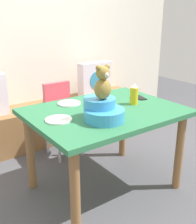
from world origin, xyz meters
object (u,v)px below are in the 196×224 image
Objects in this scene: pillow_floral_right at (95,79)px; dining_table at (105,121)px; coffee_mug at (99,104)px; highchair at (63,109)px; ketchup_bottle at (134,94)px; teddy_bear at (103,83)px; cell_phone at (140,98)px; dinner_plate_near at (59,120)px; infant_seat_teal at (103,111)px; dinner_plate_far at (69,103)px; book_stack at (53,100)px.

pillow_floral_right is 0.36× the size of dining_table.
dining_table is at bearing -34.81° from coffee_mug.
pillow_floral_right is 0.56× the size of highchair.
teddy_bear is at bearing -161.36° from ketchup_bottle.
teddy_bear is (-0.89, -1.37, 0.34)m from pillow_floral_right.
cell_phone is (0.44, -0.70, 0.22)m from highchair.
dinner_plate_near is (-0.45, -0.78, 0.22)m from highchair.
dinner_plate_far is at bearing 90.87° from infant_seat_teal.
dinner_plate_near is at bearing -130.61° from dinner_plate_far.
dinner_plate_near is at bearing 19.72° from cell_phone.
teddy_bear is at bearing -131.40° from dining_table.
ketchup_bottle is at bearing -36.01° from dinner_plate_far.
highchair is 3.16× the size of teddy_bear.
dining_table is 0.16m from coffee_mug.
infant_seat_teal is at bearing -119.70° from coffee_mug.
ketchup_bottle reaches higher than cell_phone.
infant_seat_teal is 0.21m from teddy_bear.
highchair is 3.95× the size of dinner_plate_far.
dinner_plate_far is (-0.16, 0.30, 0.11)m from dining_table.
dinner_plate_far is (-0.19, -0.48, 0.22)m from highchair.
cell_phone is (0.63, -0.23, -0.00)m from dinner_plate_far.
infant_seat_teal is at bearing -131.49° from dining_table.
highchair reaches higher than dining_table.
coffee_mug reaches higher than highchair.
cell_phone is at bearing 22.23° from teddy_bear.
pillow_floral_right is 1.40m from dining_table.
coffee_mug is (0.12, 0.21, -0.23)m from teddy_bear.
book_stack is at bearing 76.40° from highchair.
cell_phone is at bearing 5.16° from dinner_plate_near.
dining_table is 0.35m from ketchup_bottle.
coffee_mug is at bearing 4.79° from dinner_plate_near.
coffee_mug reaches higher than dinner_plate_near.
dinner_plate_near is (-0.72, 0.02, -0.08)m from ketchup_bottle.
highchair is 1.02m from infant_seat_teal.
highchair is 0.80m from coffee_mug.
cell_phone is (-0.27, -1.12, 0.06)m from pillow_floral_right.
ketchup_bottle is 0.22m from cell_phone.
cell_phone is at bearing 5.44° from coffee_mug.
coffee_mug is 0.51m from cell_phone.
teddy_bear is at bearing -32.65° from dinner_plate_near.
teddy_bear is 0.42m from dinner_plate_near.
coffee_mug is at bearing 170.48° from ketchup_bottle.
dinner_plate_near is (-0.27, 0.17, -0.27)m from teddy_bear.
coffee_mug reaches higher than cell_phone.
ketchup_bottle reaches higher than book_stack.
coffee_mug is (-0.33, 0.06, -0.04)m from ketchup_bottle.
pillow_floral_right reaches higher than dining_table.
cell_phone is at bearing -103.45° from pillow_floral_right.
ketchup_bottle reaches higher than dining_table.
dinner_plate_near is 1.39× the size of cell_phone.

